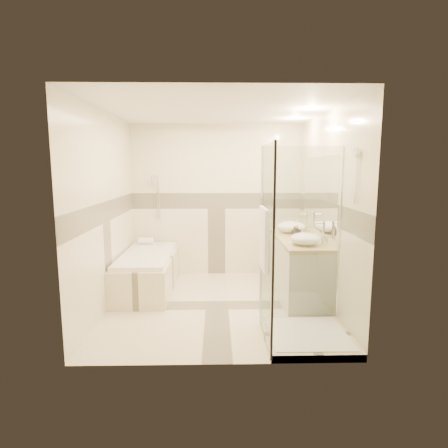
{
  "coord_description": "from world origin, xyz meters",
  "views": [
    {
      "loc": [
        -0.01,
        -4.73,
        1.81
      ],
      "look_at": [
        0.1,
        0.25,
        1.05
      ],
      "focal_mm": 30.0,
      "sensor_mm": 36.0,
      "label": 1
    }
  ],
  "objects_px": {
    "bathtub": "(147,270)",
    "vessel_sink_near": "(291,227)",
    "shower_enclosure": "(296,292)",
    "amenity_bottle_a": "(297,232)",
    "vessel_sink_far": "(305,239)",
    "amenity_bottle_b": "(295,231)",
    "vanity": "(297,267)"
  },
  "relations": [
    {
      "from": "bathtub",
      "to": "amenity_bottle_b",
      "type": "height_order",
      "value": "amenity_bottle_b"
    },
    {
      "from": "amenity_bottle_a",
      "to": "vessel_sink_near",
      "type": "bearing_deg",
      "value": 90.0
    },
    {
      "from": "vanity",
      "to": "vessel_sink_far",
      "type": "relative_size",
      "value": 4.25
    },
    {
      "from": "bathtub",
      "to": "vanity",
      "type": "height_order",
      "value": "vanity"
    },
    {
      "from": "bathtub",
      "to": "vessel_sink_near",
      "type": "bearing_deg",
      "value": 1.77
    },
    {
      "from": "vessel_sink_near",
      "to": "vessel_sink_far",
      "type": "distance_m",
      "value": 0.9
    },
    {
      "from": "bathtub",
      "to": "vessel_sink_near",
      "type": "height_order",
      "value": "vessel_sink_near"
    },
    {
      "from": "vanity",
      "to": "vessel_sink_near",
      "type": "distance_m",
      "value": 0.66
    },
    {
      "from": "shower_enclosure",
      "to": "vessel_sink_near",
      "type": "distance_m",
      "value": 1.76
    },
    {
      "from": "shower_enclosure",
      "to": "amenity_bottle_a",
      "type": "bearing_deg",
      "value": 77.92
    },
    {
      "from": "bathtub",
      "to": "amenity_bottle_a",
      "type": "height_order",
      "value": "amenity_bottle_a"
    },
    {
      "from": "bathtub",
      "to": "shower_enclosure",
      "type": "bearing_deg",
      "value": -41.1
    },
    {
      "from": "bathtub",
      "to": "vessel_sink_far",
      "type": "distance_m",
      "value": 2.37
    },
    {
      "from": "shower_enclosure",
      "to": "amenity_bottle_b",
      "type": "bearing_deg",
      "value": 79.15
    },
    {
      "from": "amenity_bottle_a",
      "to": "amenity_bottle_b",
      "type": "xyz_separation_m",
      "value": [
        0.0,
        0.15,
        -0.02
      ]
    },
    {
      "from": "vessel_sink_near",
      "to": "shower_enclosure",
      "type": "bearing_deg",
      "value": -99.19
    },
    {
      "from": "amenity_bottle_a",
      "to": "bathtub",
      "type": "bearing_deg",
      "value": 170.77
    },
    {
      "from": "bathtub",
      "to": "amenity_bottle_a",
      "type": "distance_m",
      "value": 2.25
    },
    {
      "from": "bathtub",
      "to": "shower_enclosure",
      "type": "height_order",
      "value": "shower_enclosure"
    },
    {
      "from": "bathtub",
      "to": "amenity_bottle_b",
      "type": "relative_size",
      "value": 12.45
    },
    {
      "from": "shower_enclosure",
      "to": "vessel_sink_far",
      "type": "relative_size",
      "value": 5.35
    },
    {
      "from": "shower_enclosure",
      "to": "amenity_bottle_b",
      "type": "relative_size",
      "value": 14.94
    },
    {
      "from": "shower_enclosure",
      "to": "amenity_bottle_a",
      "type": "height_order",
      "value": "shower_enclosure"
    },
    {
      "from": "vanity",
      "to": "amenity_bottle_a",
      "type": "relative_size",
      "value": 9.7
    },
    {
      "from": "amenity_bottle_a",
      "to": "vanity",
      "type": "bearing_deg",
      "value": -11.4
    },
    {
      "from": "shower_enclosure",
      "to": "amenity_bottle_a",
      "type": "distance_m",
      "value": 1.37
    },
    {
      "from": "bathtub",
      "to": "vessel_sink_near",
      "type": "distance_m",
      "value": 2.22
    },
    {
      "from": "amenity_bottle_b",
      "to": "vanity",
      "type": "bearing_deg",
      "value": -82.51
    },
    {
      "from": "bathtub",
      "to": "shower_enclosure",
      "type": "relative_size",
      "value": 0.83
    },
    {
      "from": "vanity",
      "to": "vessel_sink_near",
      "type": "xyz_separation_m",
      "value": [
        -0.02,
        0.42,
        0.51
      ]
    },
    {
      "from": "vessel_sink_near",
      "to": "vessel_sink_far",
      "type": "height_order",
      "value": "vessel_sink_near"
    },
    {
      "from": "vessel_sink_near",
      "to": "amenity_bottle_a",
      "type": "distance_m",
      "value": 0.41
    }
  ]
}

